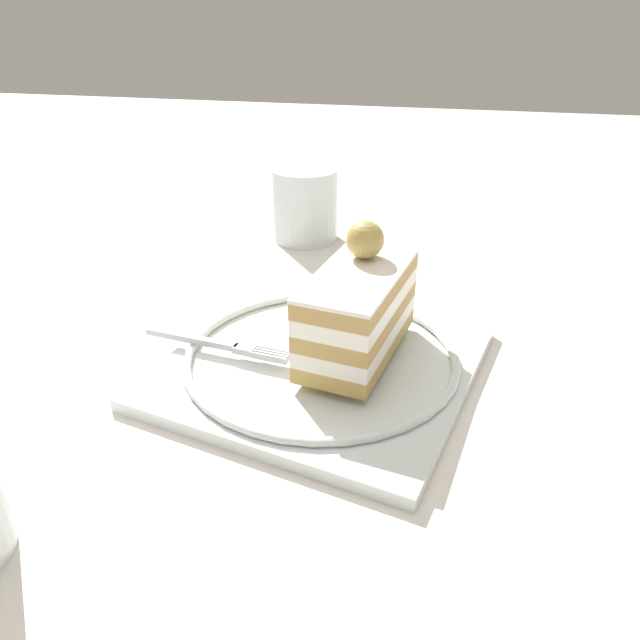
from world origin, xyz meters
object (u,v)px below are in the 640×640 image
Objects in this scene: fork at (220,345)px; dessert_plate at (320,365)px; cake_slice at (353,307)px; drink_glass_near at (305,209)px.

dessert_plate is at bearing 93.73° from fork.
dessert_plate is at bearing -55.46° from cake_slice.
dessert_plate is 3.22× the size of drink_glass_near.
fork is 0.28m from drink_glass_near.
cake_slice is 1.07× the size of fork.
drink_glass_near is at bearing -164.69° from dessert_plate.
cake_slice is at bearing 101.42° from fork.
cake_slice is 0.11m from fork.
fork is at bearing -86.27° from dessert_plate.
dessert_plate is 0.08m from fork.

